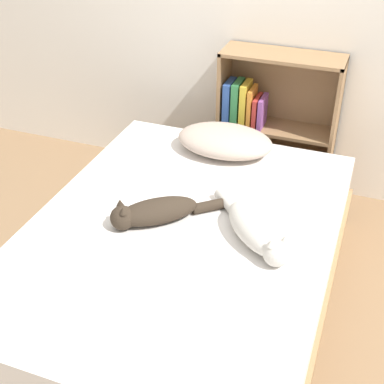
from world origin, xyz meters
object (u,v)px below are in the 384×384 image
(pillow, at_px, (225,141))
(cat_light, at_px, (257,229))
(bookshelf, at_px, (272,121))
(cat_dark, at_px, (154,212))
(bed, at_px, (182,266))

(pillow, height_order, cat_light, cat_light)
(pillow, xyz_separation_m, bookshelf, (0.17, 0.44, -0.05))
(cat_dark, bearing_deg, bookshelf, -142.46)
(pillow, distance_m, cat_dark, 0.76)
(cat_dark, xyz_separation_m, bookshelf, (0.27, 1.19, -0.03))
(pillow, height_order, cat_dark, same)
(pillow, xyz_separation_m, cat_light, (0.38, -0.72, -0.00))
(cat_dark, bearing_deg, bed, 144.92)
(pillow, relative_size, cat_dark, 1.14)
(bed, height_order, cat_light, cat_light)
(cat_dark, bearing_deg, pillow, -137.36)
(bed, xyz_separation_m, cat_dark, (-0.13, -0.01, 0.29))
(cat_light, distance_m, cat_dark, 0.48)
(bed, bearing_deg, cat_dark, -175.61)
(bed, relative_size, cat_dark, 4.00)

